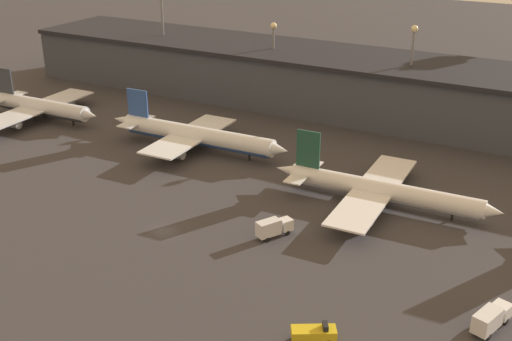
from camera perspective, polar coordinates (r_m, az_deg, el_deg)
name	(u,v)px	position (r m, az deg, el deg)	size (l,w,h in m)	color
ground	(164,231)	(117.12, -8.20, -5.36)	(600.00, 600.00, 0.00)	#383538
terminal_building	(337,82)	(180.43, 7.22, 7.80)	(195.23, 29.49, 15.61)	#3D424C
airplane_0	(40,107)	(180.89, -18.62, 5.38)	(37.89, 35.65, 12.76)	silver
airplane_1	(195,135)	(151.38, -5.42, 3.13)	(47.87, 29.79, 12.64)	white
airplane_2	(381,190)	(126.21, 11.01, -1.73)	(45.11, 36.25, 12.85)	white
service_vehicle_1	(314,333)	(89.75, 5.20, -14.18)	(6.41, 5.05, 2.80)	gold
service_vehicle_2	(491,318)	(96.70, 20.16, -12.21)	(4.57, 8.04, 3.41)	white
service_vehicle_3	(273,227)	(113.27, 1.54, -5.06)	(5.10, 7.05, 3.43)	white
lamp_post_0	(163,27)	(203.77, -8.29, 12.53)	(1.80, 1.80, 29.15)	slate
lamp_post_1	(273,52)	(184.39, 1.55, 10.53)	(1.80, 1.80, 22.88)	slate
lamp_post_2	(411,62)	(170.04, 13.64, 9.32)	(1.80, 1.80, 25.74)	slate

